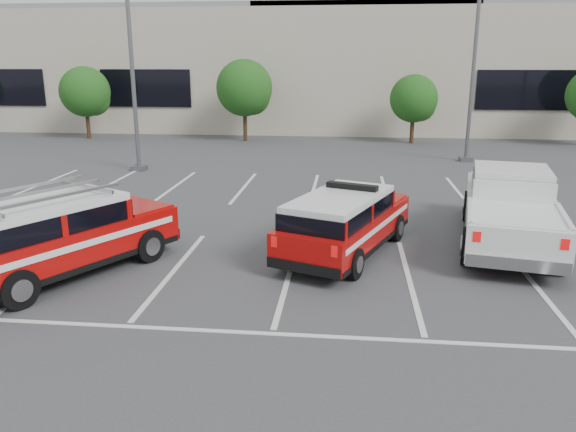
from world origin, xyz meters
name	(u,v)px	position (x,y,z in m)	size (l,w,h in m)	color
ground	(289,276)	(0.00, 0.00, 0.00)	(120.00, 120.00, 0.00)	#3D3D40
stall_markings	(304,221)	(0.00, 4.50, 0.01)	(23.00, 15.00, 0.01)	silver
convention_building	(336,61)	(0.18, 31.86, 4.72)	(60.00, 16.99, 13.20)	#B6AC9A
tree_left	(87,94)	(-14.91, 22.05, 2.77)	(3.07, 3.07, 4.42)	#3F2B19
tree_mid_left	(246,90)	(-4.91, 22.05, 3.04)	(3.37, 3.37, 4.85)	#3F2B19
tree_mid_right	(415,100)	(5.09, 22.05, 2.50)	(2.77, 2.77, 3.99)	#3F2B19
light_pole_left	(131,50)	(-8.00, 12.00, 5.19)	(0.90, 0.60, 10.24)	#59595E
light_pole_mid	(475,51)	(7.00, 16.00, 5.19)	(0.90, 0.60, 10.24)	#59595E
fire_chief_suv	(345,227)	(1.24, 1.66, 0.71)	(3.48, 5.25, 1.73)	#A20907
white_pickup	(509,215)	(5.58, 3.05, 0.77)	(3.39, 6.63, 1.94)	silver
ladder_suv	(59,241)	(-5.17, -0.49, 0.81)	(4.30, 5.49, 2.04)	#A20907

